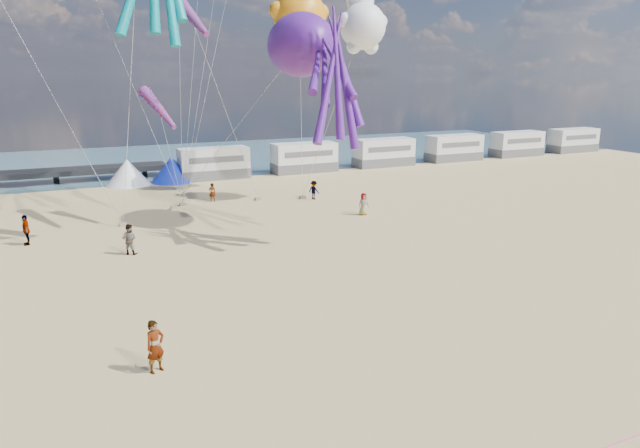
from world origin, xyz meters
The scene contains 26 objects.
ground centered at (0.00, 0.00, 0.00)m, with size 120.00×120.00×0.00m, color #D5BA7B.
water centered at (0.00, 55.00, 0.02)m, with size 120.00×120.00×0.00m, color #3C6372.
motorhome_0 centered at (6.00, 40.00, 1.50)m, with size 6.60×2.50×3.00m, color silver.
motorhome_1 centered at (15.50, 40.00, 1.50)m, with size 6.60×2.50×3.00m, color silver.
motorhome_2 centered at (25.00, 40.00, 1.50)m, with size 6.60×2.50×3.00m, color silver.
motorhome_3 centered at (34.50, 40.00, 1.50)m, with size 6.60×2.50×3.00m, color silver.
motorhome_4 centered at (44.00, 40.00, 1.50)m, with size 6.60×2.50×3.00m, color silver.
motorhome_5 centered at (53.50, 40.00, 1.50)m, with size 6.60×2.50×3.00m, color silver.
tent_white centered at (-2.00, 40.00, 1.20)m, with size 4.00×4.00×2.40m, color white.
tent_blue centered at (2.00, 40.00, 1.20)m, with size 4.00×4.00×2.40m, color #1933CC.
standing_person centered at (-5.14, 4.33, 0.93)m, with size 0.68×0.45×1.87m, color tan.
beachgoer_0 centered at (12.10, 21.09, 0.80)m, with size 0.58×0.38×1.60m, color #7F6659.
beachgoer_1 centered at (-4.37, 18.42, 0.88)m, with size 0.86×0.56×1.75m, color #7F6659.
beachgoer_2 centered at (10.98, 27.38, 0.76)m, with size 0.74×0.58×1.52m, color #7F6659.
beachgoer_3 centered at (-9.72, 22.86, 0.91)m, with size 1.18×0.68×1.83m, color #7F6659.
beachgoer_5 centered at (3.27, 29.95, 0.75)m, with size 1.38×0.44×1.49m, color #7F6659.
sandbag_a centered at (-4.05, 25.00, 0.11)m, with size 0.50×0.35×0.22m, color gray.
sandbag_b centered at (-0.08, 28.52, 0.11)m, with size 0.50×0.35×0.22m, color gray.
sandbag_c centered at (10.25, 28.01, 0.11)m, with size 0.50×0.35×0.22m, color gray.
sandbag_d centered at (6.75, 28.96, 0.11)m, with size 0.50×0.35×0.22m, color gray.
sandbag_e centered at (0.82, 29.50, 0.11)m, with size 0.50×0.35×0.22m, color gray.
kite_octopus_purple centered at (6.99, 20.31, 11.61)m, with size 3.84×8.96×10.24m, color #531B8B, non-canonical shape.
kite_panda centered at (13.95, 25.06, 13.28)m, with size 4.12×3.88×5.81m, color white, non-canonical shape.
kite_teddy_orange centered at (11.40, 31.13, 14.29)m, with size 5.28×4.97×7.45m, color orange, non-canonical shape.
windsock_mid centered at (0.77, 22.96, 13.35)m, with size 1.00×6.06×6.06m, color red, non-canonical shape.
windsock_right centered at (-1.18, 25.12, 7.63)m, with size 0.90×4.55×4.55m, color red, non-canonical shape.
Camera 1 is at (-7.36, -14.00, 9.88)m, focal length 32.00 mm.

